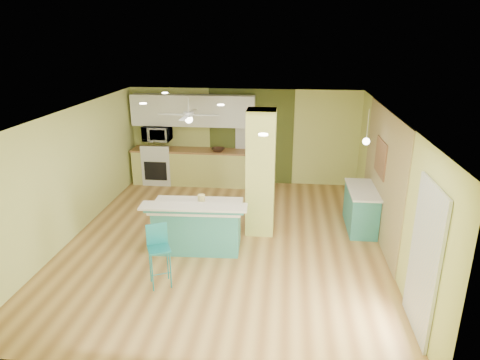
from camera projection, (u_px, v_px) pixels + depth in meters
name	position (u px, v px, depth m)	size (l,w,h in m)	color
floor	(225.00, 240.00, 8.38)	(6.00, 7.00, 0.01)	olive
ceiling	(223.00, 113.00, 7.56)	(6.00, 7.00, 0.01)	white
wall_back	(244.00, 137.00, 11.26)	(6.00, 0.01, 2.50)	#C8CE6E
wall_front	(177.00, 284.00, 4.68)	(6.00, 0.01, 2.50)	#C8CE6E
wall_left	(71.00, 174.00, 8.29)	(0.01, 7.00, 2.50)	#C8CE6E
wall_right	(390.00, 186.00, 7.65)	(0.01, 7.00, 2.50)	#C8CE6E
wood_panel	(382.00, 176.00, 8.21)	(0.02, 3.40, 2.50)	#937F54
olive_accent	(251.00, 137.00, 11.22)	(2.20, 0.02, 2.50)	#475020
interior_door	(251.00, 147.00, 11.28)	(0.82, 0.05, 2.00)	silver
french_door	(424.00, 261.00, 5.56)	(0.04, 1.08, 2.10)	silver
column	(261.00, 173.00, 8.37)	(0.55, 0.55, 2.50)	#B9BC57
kitchen_run	(194.00, 167.00, 11.36)	(3.25, 0.63, 0.94)	#CECD6B
stove	(159.00, 166.00, 11.46)	(0.76, 0.66, 1.08)	silver
upper_cabinets	(193.00, 110.00, 10.99)	(3.20, 0.34, 0.80)	white
microwave	(157.00, 133.00, 11.18)	(0.70, 0.48, 0.39)	white
ceiling_fan	(189.00, 115.00, 9.69)	(1.41, 1.41, 0.61)	white
pendant_lamp	(366.00, 141.00, 8.18)	(0.14, 0.14, 0.69)	white
wall_decor	(381.00, 158.00, 8.31)	(0.03, 0.90, 0.70)	brown
peninsula	(197.00, 225.00, 7.94)	(1.89, 1.08, 1.00)	teal
bar_stool	(158.00, 245.00, 6.74)	(0.45, 0.45, 1.02)	teal
side_counter	(361.00, 208.00, 8.79)	(0.57, 1.33, 0.86)	teal
fruit_bowl	(218.00, 150.00, 11.05)	(0.34, 0.34, 0.08)	#361F16
canister	(201.00, 199.00, 7.91)	(0.14, 0.14, 0.15)	yellow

